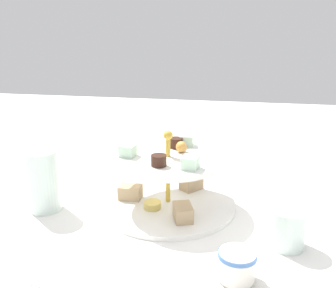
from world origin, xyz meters
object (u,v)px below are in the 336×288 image
object	(u,v)px
water_glass_short_left	(287,228)
water_glass_tall_right	(43,181)
butter_knife_left	(144,158)
tiered_serving_stand	(168,184)
teacup_with_saucer	(237,268)

from	to	relation	value
water_glass_short_left	water_glass_tall_right	bearing A→B (deg)	-96.09
butter_knife_left	water_glass_tall_right	bearing A→B (deg)	36.73
tiered_serving_stand	butter_knife_left	size ratio (longest dim) A/B	1.70
tiered_serving_stand	water_glass_tall_right	world-z (taller)	tiered_serving_stand
teacup_with_saucer	butter_knife_left	distance (m)	0.58
tiered_serving_stand	water_glass_short_left	world-z (taller)	tiered_serving_stand
water_glass_short_left	butter_knife_left	xyz separation A→B (m)	(-0.40, -0.36, -0.03)
butter_knife_left	tiered_serving_stand	bearing A→B (deg)	80.66
water_glass_short_left	tiered_serving_stand	bearing A→B (deg)	-116.11
water_glass_short_left	butter_knife_left	size ratio (longest dim) A/B	0.42
teacup_with_saucer	butter_knife_left	size ratio (longest dim) A/B	0.53
water_glass_tall_right	water_glass_short_left	xyz separation A→B (m)	(0.05, 0.49, -0.03)
teacup_with_saucer	butter_knife_left	world-z (taller)	teacup_with_saucer
butter_knife_left	teacup_with_saucer	bearing A→B (deg)	84.93
water_glass_short_left	teacup_with_saucer	world-z (taller)	water_glass_short_left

